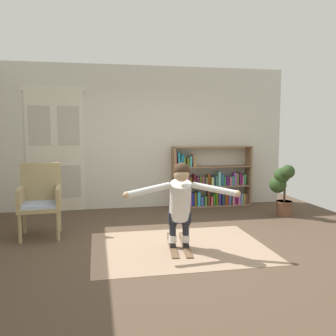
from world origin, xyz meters
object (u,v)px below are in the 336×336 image
skis_pair (179,245)px  person_skier (180,199)px  bookshelf (209,182)px  potted_plant (282,187)px  wicker_chair (40,198)px

skis_pair → person_skier: size_ratio=0.65×
bookshelf → potted_plant: 1.54m
potted_plant → skis_pair: potted_plant is taller
wicker_chair → potted_plant: size_ratio=1.13×
potted_plant → wicker_chair: bearing=-173.5°
wicker_chair → skis_pair: 2.22m
bookshelf → wicker_chair: 3.54m
wicker_chair → person_skier: size_ratio=0.74×
skis_pair → bookshelf: bearing=64.1°
bookshelf → wicker_chair: size_ratio=1.53×
potted_plant → skis_pair: 2.75m
wicker_chair → person_skier: (1.92, -1.11, 0.12)m
potted_plant → skis_pair: size_ratio=1.01×
wicker_chair → potted_plant: bearing=6.5°
wicker_chair → skis_pair: wicker_chair is taller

